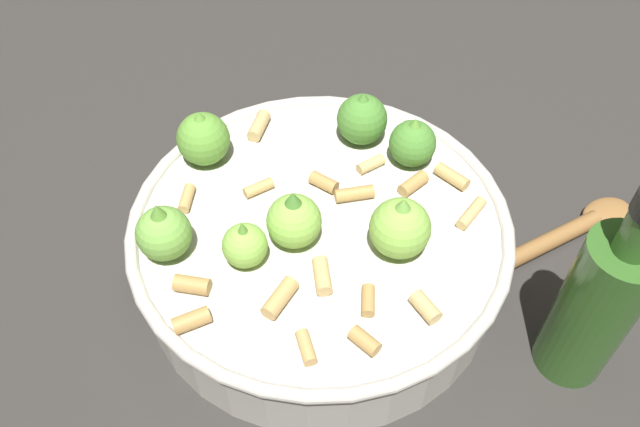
# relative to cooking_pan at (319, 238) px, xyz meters

# --- Properties ---
(ground_plane) EXTENTS (2.40, 2.40, 0.00)m
(ground_plane) POSITION_rel_cooking_pan_xyz_m (-0.00, -0.00, -0.04)
(ground_plane) COLOR #2D2B28
(cooking_pan) EXTENTS (0.31, 0.31, 0.12)m
(cooking_pan) POSITION_rel_cooking_pan_xyz_m (0.00, 0.00, 0.00)
(cooking_pan) COLOR beige
(cooking_pan) RESTS_ON ground
(olive_oil_bottle) EXTENTS (0.05, 0.05, 0.19)m
(olive_oil_bottle) POSITION_rel_cooking_pan_xyz_m (0.09, -0.20, 0.04)
(olive_oil_bottle) COLOR #336023
(olive_oil_bottle) RESTS_ON ground
(wooden_spoon) EXTENTS (0.25, 0.08, 0.02)m
(wooden_spoon) POSITION_rel_cooking_pan_xyz_m (0.16, -0.12, -0.04)
(wooden_spoon) COLOR olive
(wooden_spoon) RESTS_ON ground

